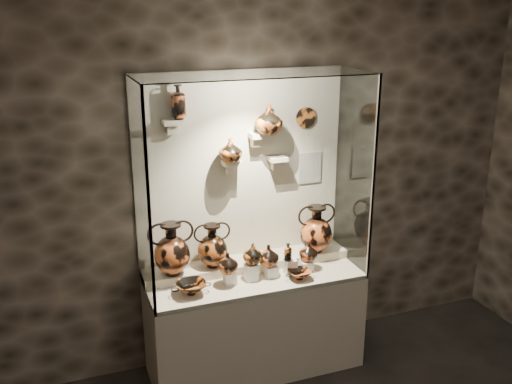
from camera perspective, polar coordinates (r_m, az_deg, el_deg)
wall_back at (r=4.53m, az=-1.54°, el=2.06°), size 5.00×0.02×3.20m
plinth at (r=4.73m, az=-0.13°, el=-13.07°), size 1.70×0.60×0.80m
front_tier at (r=4.53m, az=-0.13°, el=-8.57°), size 1.68×0.58×0.03m
rear_tier at (r=4.67m, az=-0.88°, el=-7.29°), size 1.70×0.25×0.10m
back_panel at (r=4.53m, az=-1.52°, el=2.05°), size 1.70×0.03×1.60m
glass_front at (r=3.98m, az=1.34°, el=-0.21°), size 1.70×0.01×1.60m
glass_left at (r=4.04m, az=-11.46°, el=-0.29°), size 0.01×0.60×1.60m
glass_right at (r=4.59m, az=9.82°, el=2.02°), size 0.01×0.60×1.60m
glass_top at (r=4.08m, az=-0.15°, el=11.70°), size 1.70×0.60×0.01m
frame_post_left at (r=3.77m, az=-10.65°, el=-1.57°), size 0.02×0.02×1.60m
frame_post_right at (r=4.35m, az=11.64°, el=1.02°), size 0.02×0.02×1.60m
pedestal_a at (r=4.40m, az=-2.62°, el=-8.53°), size 0.09×0.09×0.10m
pedestal_b at (r=4.44m, az=-0.52°, el=-8.02°), size 0.09×0.09×0.13m
pedestal_c at (r=4.51m, az=1.54°, el=-7.92°), size 0.09×0.09×0.09m
pedestal_d at (r=4.56m, az=3.42°, el=-7.43°), size 0.09×0.09×0.12m
pedestal_e at (r=4.62m, az=5.02°, el=-7.38°), size 0.09×0.09×0.08m
bracket_ul at (r=4.21m, az=-8.39°, el=6.94°), size 0.14×0.12×0.04m
bracket_ca at (r=4.40m, az=-2.45°, el=2.92°), size 0.14×0.12×0.04m
bracket_cb at (r=4.42m, az=-0.00°, el=5.67°), size 0.10×0.12×0.04m
bracket_cc at (r=4.53m, az=2.14°, el=3.36°), size 0.14×0.12×0.04m
amphora_left at (r=4.37m, az=-8.44°, el=-5.64°), size 0.36×0.36×0.41m
amphora_mid at (r=4.47m, az=-4.39°, el=-5.35°), size 0.36×0.36×0.35m
amphora_right at (r=4.74m, az=6.03°, el=-3.68°), size 0.40×0.40×0.40m
jug_a at (r=4.32m, az=-2.86°, el=-7.09°), size 0.20×0.20×0.16m
jug_b at (r=4.40m, az=-0.33°, el=-6.17°), size 0.20×0.20×0.16m
jug_c at (r=4.46m, az=1.23°, el=-6.36°), size 0.17×0.17×0.17m
jug_e at (r=4.59m, az=5.24°, el=-5.94°), size 0.17×0.17×0.15m
lekythos_small at (r=4.47m, az=3.20°, el=-5.91°), size 0.09×0.09×0.17m
kylix_left at (r=4.27m, az=-6.50°, el=-9.41°), size 0.35×0.33×0.11m
kylix_right at (r=4.48m, az=4.37°, el=-8.14°), size 0.23×0.20×0.09m
lekythos_tall at (r=4.19m, az=-7.79°, el=9.13°), size 0.14×0.14×0.29m
ovoid_vase_a at (r=4.33m, az=-2.59°, el=4.19°), size 0.18×0.18×0.19m
ovoid_vase_b at (r=4.37m, az=1.27°, el=7.26°), size 0.28×0.28×0.23m
wall_plate at (r=4.61m, az=5.00°, el=7.42°), size 0.17×0.02×0.17m
info_placard at (r=4.73m, az=5.43°, el=2.44°), size 0.20×0.01×0.26m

